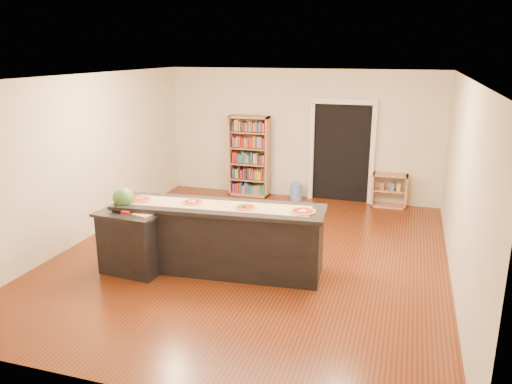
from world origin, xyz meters
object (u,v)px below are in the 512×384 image
(side_counter, at_px, (133,241))
(waste_bin, at_px, (296,191))
(kitchen_island, at_px, (219,238))
(watermelon, at_px, (124,198))
(low_shelf, at_px, (389,190))
(bookshelf, at_px, (249,156))

(side_counter, relative_size, waste_bin, 2.52)
(kitchen_island, height_order, watermelon, watermelon)
(kitchen_island, height_order, low_shelf, kitchen_island)
(bookshelf, xyz_separation_m, waste_bin, (1.11, -0.07, -0.71))
(bookshelf, height_order, low_shelf, bookshelf)
(low_shelf, distance_m, watermelon, 5.65)
(low_shelf, bearing_deg, bookshelf, -179.86)
(low_shelf, xyz_separation_m, waste_bin, (-1.96, -0.08, -0.17))
(side_counter, bearing_deg, bookshelf, 90.03)
(bookshelf, bearing_deg, low_shelf, 0.14)
(waste_bin, xyz_separation_m, watermelon, (-1.66, -4.19, 0.90))
(bookshelf, xyz_separation_m, low_shelf, (3.07, 0.01, -0.54))
(low_shelf, relative_size, waste_bin, 1.89)
(watermelon, bearing_deg, side_counter, -29.73)
(side_counter, xyz_separation_m, waste_bin, (1.48, 4.29, -0.28))
(kitchen_island, distance_m, watermelon, 1.53)
(side_counter, distance_m, waste_bin, 4.55)
(watermelon, bearing_deg, kitchen_island, 12.05)
(side_counter, bearing_deg, waste_bin, 75.87)
(waste_bin, distance_m, watermelon, 4.60)
(kitchen_island, bearing_deg, bookshelf, 97.10)
(waste_bin, bearing_deg, low_shelf, 2.31)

